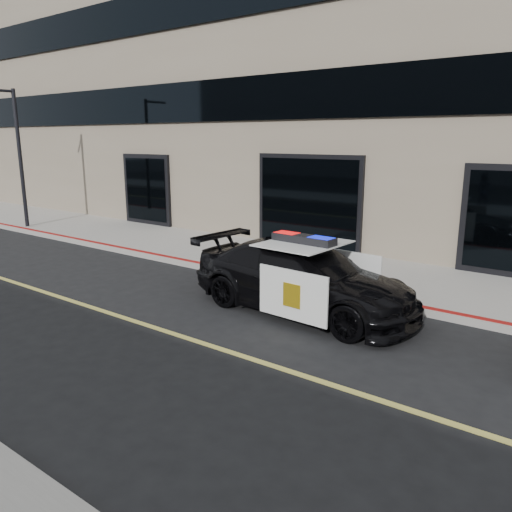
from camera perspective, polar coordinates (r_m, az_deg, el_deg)
The scene contains 6 objects.
ground at distance 9.22m, azimuth -11.46°, elevation -8.07°, with size 120.00×120.00×0.00m, color black.
sidewalk_n at distance 13.10m, azimuth 5.79°, elevation -1.10°, with size 60.00×3.50×0.15m, color gray.
building_n at distance 17.62m, azimuth 15.77°, elevation 21.59°, with size 60.00×7.00×12.00m, color #756856.
police_car at distance 9.74m, azimuth 5.38°, elevation -2.45°, with size 2.42×4.86×1.53m.
fire_hydrant at distance 12.41m, azimuth 2.01°, elevation 0.22°, with size 0.35×0.48×0.77m.
street_light at distance 20.07m, azimuth -25.56°, elevation 10.65°, with size 0.14×1.23×4.86m.
Camera 1 is at (6.47, -5.66, 3.32)m, focal length 35.00 mm.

